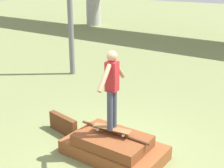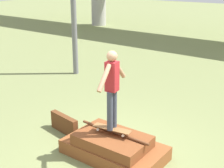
# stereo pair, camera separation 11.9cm
# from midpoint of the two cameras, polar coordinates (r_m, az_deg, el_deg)

# --- Properties ---
(ground_plane) EXTENTS (80.00, 80.00, 0.00)m
(ground_plane) POSITION_cam_midpoint_polar(r_m,az_deg,el_deg) (6.78, 0.91, -12.98)
(ground_plane) COLOR olive
(scrap_pile) EXTENTS (2.11, 1.21, 0.58)m
(scrap_pile) POSITION_cam_midpoint_polar(r_m,az_deg,el_deg) (6.64, 0.83, -11.40)
(scrap_pile) COLOR brown
(scrap_pile) RESTS_ON ground_plane
(scrap_plank_loose) EXTENTS (0.92, 0.27, 0.44)m
(scrap_plank_loose) POSITION_cam_midpoint_polar(r_m,az_deg,el_deg) (7.67, -8.29, -7.24)
(scrap_plank_loose) COLOR #5B3319
(scrap_plank_loose) RESTS_ON ground_plane
(skateboard) EXTENTS (0.84, 0.33, 0.09)m
(skateboard) POSITION_cam_midpoint_polar(r_m,az_deg,el_deg) (6.42, 0.54, -8.18)
(skateboard) COLOR brown
(skateboard) RESTS_ON scrap_pile
(skater) EXTENTS (0.27, 1.09, 1.61)m
(skater) POSITION_cam_midpoint_polar(r_m,az_deg,el_deg) (6.04, 0.56, -0.22)
(skater) COLOR #383D4C
(skater) RESTS_ON skateboard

